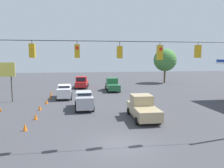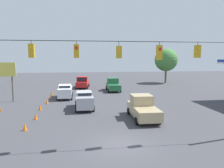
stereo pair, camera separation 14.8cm
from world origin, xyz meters
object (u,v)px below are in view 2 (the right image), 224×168
(sedan_silver_withflow_mid, at_px, (84,100))
(roadside_billboard, at_px, (2,73))
(pickup_truck_red_withflow_deep, at_px, (83,82))
(sedan_white_withflow_far, at_px, (65,91))
(overhead_signal_span, at_px, (119,70))
(traffic_cone_fourth, at_px, (47,101))
(traffic_cone_fifth, at_px, (51,96))
(tree_horizon_left, at_px, (166,60))
(traffic_cone_nearest, at_px, (25,127))
(traffic_cone_farthest, at_px, (52,93))
(pickup_truck_green_oncoming_deep, at_px, (113,85))
(traffic_cone_third, at_px, (40,107))
(pickup_truck_tan_crossing_near, at_px, (143,108))
(traffic_cone_second, at_px, (36,116))

(sedan_silver_withflow_mid, relative_size, roadside_billboard, 0.90)
(pickup_truck_red_withflow_deep, bearing_deg, sedan_white_withflow_far, 76.38)
(overhead_signal_span, distance_m, pickup_truck_red_withflow_deep, 27.17)
(traffic_cone_fourth, xyz_separation_m, traffic_cone_fifth, (-0.05, -3.26, 0.00))
(sedan_silver_withflow_mid, xyz_separation_m, tree_horizon_left, (-18.19, -22.22, 4.05))
(sedan_white_withflow_far, xyz_separation_m, traffic_cone_fifth, (1.90, 0.17, -0.67))
(traffic_cone_nearest, height_order, traffic_cone_farthest, same)
(sedan_white_withflow_far, distance_m, pickup_truck_green_oncoming_deep, 9.53)
(pickup_truck_green_oncoming_deep, distance_m, traffic_cone_fourth, 13.27)
(traffic_cone_third, bearing_deg, tree_horizon_left, -135.81)
(pickup_truck_tan_crossing_near, bearing_deg, traffic_cone_farthest, -54.88)
(tree_horizon_left, bearing_deg, pickup_truck_green_oncoming_deep, 36.41)
(sedan_silver_withflow_mid, xyz_separation_m, pickup_truck_tan_crossing_near, (-5.29, 4.60, -0.02))
(overhead_signal_span, xyz_separation_m, traffic_cone_fourth, (6.64, -13.20, -4.52))
(pickup_truck_red_withflow_deep, bearing_deg, pickup_truck_green_oncoming_deep, 139.36)
(pickup_truck_tan_crossing_near, bearing_deg, sedan_silver_withflow_mid, -41.04)
(sedan_white_withflow_far, relative_size, traffic_cone_farthest, 7.67)
(pickup_truck_green_oncoming_deep, bearing_deg, traffic_cone_nearest, 63.21)
(traffic_cone_third, relative_size, traffic_cone_farthest, 1.00)
(sedan_silver_withflow_mid, bearing_deg, tree_horizon_left, -129.30)
(traffic_cone_fifth, bearing_deg, overhead_signal_span, 111.82)
(sedan_silver_withflow_mid, height_order, roadside_billboard, roadside_billboard)
(tree_horizon_left, bearing_deg, pickup_truck_red_withflow_deep, 16.30)
(sedan_silver_withflow_mid, distance_m, pickup_truck_tan_crossing_near, 7.01)
(pickup_truck_green_oncoming_deep, bearing_deg, traffic_cone_fourth, 44.16)
(traffic_cone_second, bearing_deg, traffic_cone_fifth, -90.09)
(traffic_cone_second, xyz_separation_m, traffic_cone_fourth, (0.04, -6.91, 0.00))
(pickup_truck_green_oncoming_deep, bearing_deg, tree_horizon_left, -143.59)
(traffic_cone_nearest, relative_size, traffic_cone_third, 1.00)
(sedan_silver_withflow_mid, xyz_separation_m, traffic_cone_second, (4.45, 3.63, -0.70))
(overhead_signal_span, height_order, traffic_cone_fifth, overhead_signal_span)
(sedan_silver_withflow_mid, distance_m, traffic_cone_nearest, 8.16)
(pickup_truck_red_withflow_deep, bearing_deg, traffic_cone_third, 74.70)
(pickup_truck_green_oncoming_deep, distance_m, sedan_silver_withflow_mid, 13.48)
(traffic_cone_third, bearing_deg, traffic_cone_fourth, -93.66)
(pickup_truck_red_withflow_deep, distance_m, pickup_truck_tan_crossing_near, 22.14)
(pickup_truck_tan_crossing_near, xyz_separation_m, traffic_cone_farthest, (9.99, -14.20, -0.68))
(tree_horizon_left, bearing_deg, pickup_truck_tan_crossing_near, 64.32)
(roadside_billboard, bearing_deg, pickup_truck_red_withflow_deep, -130.71)
(traffic_cone_second, distance_m, tree_horizon_left, 34.69)
(tree_horizon_left, bearing_deg, traffic_cone_third, 44.19)
(pickup_truck_tan_crossing_near, distance_m, traffic_cone_farthest, 17.37)
(overhead_signal_span, relative_size, traffic_cone_farthest, 33.79)
(pickup_truck_red_withflow_deep, bearing_deg, roadside_billboard, 49.29)
(pickup_truck_green_oncoming_deep, relative_size, pickup_truck_tan_crossing_near, 1.00)
(sedan_white_withflow_far, height_order, tree_horizon_left, tree_horizon_left)
(pickup_truck_green_oncoming_deep, distance_m, roadside_billboard, 17.04)
(traffic_cone_nearest, bearing_deg, pickup_truck_red_withflow_deep, -101.03)
(pickup_truck_red_withflow_deep, relative_size, pickup_truck_green_oncoming_deep, 1.00)
(pickup_truck_tan_crossing_near, xyz_separation_m, roadside_billboard, (15.42, -9.79, 2.66))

